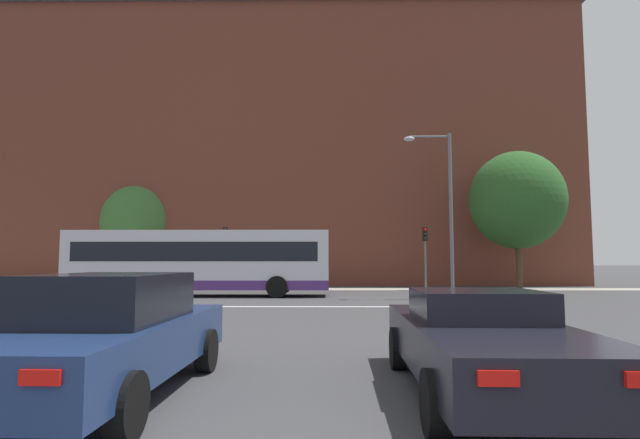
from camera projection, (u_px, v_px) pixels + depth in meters
The scene contains 12 objects.
stop_line_strip at pixel (316, 307), 18.35m from camera, with size 9.02×0.30×0.01m, color silver.
far_pavement at pixel (320, 289), 29.88m from camera, with size 70.02×2.50×0.01m, color #A09B91.
brick_civic_building at pixel (288, 151), 40.54m from camera, with size 42.68×13.16×23.76m.
car_saloon_left at pixel (109, 335), 6.17m from camera, with size 1.98×4.75×1.51m.
car_roadster_right at pixel (481, 341), 6.28m from camera, with size 2.05×4.94×1.29m.
bus_crossing_lead at pixel (200, 261), 24.13m from camera, with size 12.45×2.67×3.12m.
traffic_light_far_left at pixel (225, 247), 29.27m from camera, with size 0.26×0.31×3.67m.
traffic_light_far_right at pixel (425, 247), 29.21m from camera, with size 0.26×0.31×3.66m.
street_lamp_junction at pixel (443, 197), 22.64m from camera, with size 2.17×0.36×7.53m.
pedestrian_waiting at pixel (137, 272), 29.34m from camera, with size 0.29×0.43×1.78m.
tree_by_building at pixel (140, 222), 35.20m from camera, with size 5.30×5.30×7.21m.
tree_kerbside at pixel (517, 200), 29.96m from camera, with size 5.59×5.59×8.28m.
Camera 1 is at (0.34, -2.08, 1.67)m, focal length 28.00 mm.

